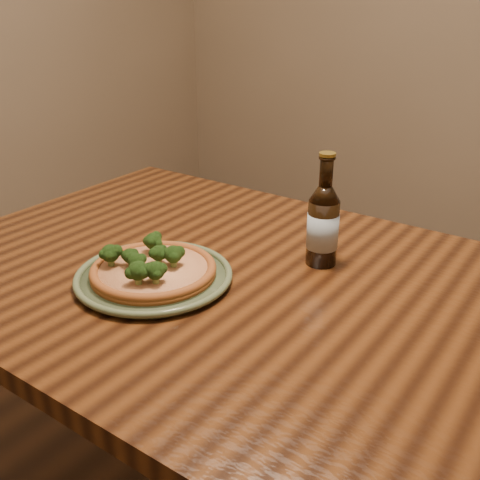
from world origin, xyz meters
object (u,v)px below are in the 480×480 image
Objects in this scene: table at (294,336)px; pizza at (152,269)px; plate at (154,276)px; beer_bottle at (323,224)px.

pizza is at bearing -155.34° from table.
plate is 1.26× the size of pizza.
plate reaches higher than table.
beer_bottle is (-0.02, 0.14, 0.18)m from table.
table is 6.55× the size of pizza.
pizza is 1.04× the size of beer_bottle.
table is 6.80× the size of beer_bottle.
plate is (-0.25, -0.11, 0.10)m from table.
beer_bottle is (0.23, 0.26, 0.08)m from plate.
table is at bearing -55.77° from beer_bottle.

